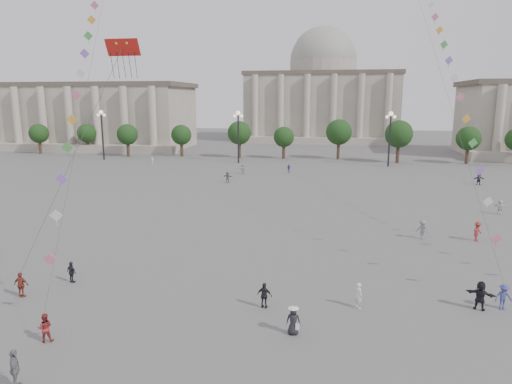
# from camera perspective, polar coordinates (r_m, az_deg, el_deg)

# --- Properties ---
(ground) EXTENTS (360.00, 360.00, 0.00)m
(ground) POSITION_cam_1_polar(r_m,az_deg,el_deg) (25.75, -1.80, -18.70)
(ground) COLOR #555350
(ground) RESTS_ON ground
(hall_west) EXTENTS (84.00, 26.22, 17.20)m
(hall_west) POSITION_cam_1_polar(r_m,az_deg,el_deg) (140.46, -25.00, 8.63)
(hall_west) COLOR gray
(hall_west) RESTS_ON ground
(hall_central) EXTENTS (48.30, 34.30, 35.50)m
(hall_central) POSITION_cam_1_polar(r_m,az_deg,el_deg) (151.07, 8.26, 11.91)
(hall_central) COLOR gray
(hall_central) RESTS_ON ground
(tree_row) EXTENTS (137.12, 5.12, 8.00)m
(tree_row) POSITION_cam_1_polar(r_m,az_deg,el_deg) (100.17, 7.23, 7.12)
(tree_row) COLOR #34261A
(tree_row) RESTS_ON ground
(lamp_post_far_west) EXTENTS (2.00, 0.90, 10.65)m
(lamp_post_far_west) POSITION_cam_1_polar(r_m,az_deg,el_deg) (104.45, -18.71, 7.86)
(lamp_post_far_west) COLOR #262628
(lamp_post_far_west) RESTS_ON ground
(lamp_post_mid_west) EXTENTS (2.00, 0.90, 10.65)m
(lamp_post_mid_west) POSITION_cam_1_polar(r_m,az_deg,el_deg) (94.00, -2.23, 8.11)
(lamp_post_mid_west) COLOR #262628
(lamp_post_mid_west) RESTS_ON ground
(lamp_post_mid_east) EXTENTS (2.00, 0.90, 10.65)m
(lamp_post_mid_east) POSITION_cam_1_polar(r_m,az_deg,el_deg) (92.54, 16.42, 7.60)
(lamp_post_mid_east) COLOR #262628
(lamp_post_mid_east) RESTS_ON ground
(person_crowd_0) EXTENTS (1.00, 0.73, 1.58)m
(person_crowd_0) POSITION_cam_1_polar(r_m,az_deg,el_deg) (81.71, 4.12, 2.94)
(person_crowd_0) COLOR navy
(person_crowd_0) RESTS_ON ground
(person_crowd_3) EXTENTS (1.82, 1.17, 1.87)m
(person_crowd_3) POSITION_cam_1_polar(r_m,az_deg,el_deg) (32.37, 26.24, -11.53)
(person_crowd_3) COLOR black
(person_crowd_3) RESTS_ON ground
(person_crowd_4) EXTENTS (1.33, 1.68, 1.78)m
(person_crowd_4) POSITION_cam_1_polar(r_m,az_deg,el_deg) (80.59, -1.69, 2.92)
(person_crowd_4) COLOR #AFAFAB
(person_crowd_4) RESTS_ON ground
(person_crowd_6) EXTENTS (1.38, 1.11, 1.86)m
(person_crowd_6) POSITION_cam_1_polar(r_m,az_deg,el_deg) (45.73, 20.08, -4.44)
(person_crowd_6) COLOR slate
(person_crowd_6) RESTS_ON ground
(person_crowd_7) EXTENTS (1.51, 1.37, 1.68)m
(person_crowd_7) POSITION_cam_1_polar(r_m,az_deg,el_deg) (59.23, 28.20, -1.67)
(person_crowd_7) COLOR silver
(person_crowd_7) RESTS_ON ground
(person_crowd_8) EXTENTS (1.33, 1.35, 1.87)m
(person_crowd_8) POSITION_cam_1_polar(r_m,az_deg,el_deg) (47.12, 25.95, -4.45)
(person_crowd_8) COLOR maroon
(person_crowd_8) RESTS_ON ground
(person_crowd_9) EXTENTS (1.69, 0.68, 1.78)m
(person_crowd_9) POSITION_cam_1_polar(r_m,az_deg,el_deg) (78.05, 26.09, 1.46)
(person_crowd_9) COLOR #222228
(person_crowd_9) RESTS_ON ground
(person_crowd_10) EXTENTS (0.45, 0.62, 1.56)m
(person_crowd_10) POSITION_cam_1_polar(r_m,az_deg,el_deg) (94.97, -12.81, 3.88)
(person_crowd_10) COLOR silver
(person_crowd_10) RESTS_ON ground
(person_crowd_12) EXTENTS (1.71, 0.90, 1.76)m
(person_crowd_12) POSITION_cam_1_polar(r_m,az_deg,el_deg) (72.30, -3.55, 1.90)
(person_crowd_12) COLOR slate
(person_crowd_12) RESTS_ON ground
(person_crowd_13) EXTENTS (0.66, 0.73, 1.67)m
(person_crowd_13) POSITION_cam_1_polar(r_m,az_deg,el_deg) (30.15, 12.71, -12.49)
(person_crowd_13) COLOR silver
(person_crowd_13) RESTS_ON ground
(tourist_0) EXTENTS (1.03, 0.47, 1.73)m
(tourist_0) POSITION_cam_1_polar(r_m,az_deg,el_deg) (34.61, -27.29, -10.27)
(tourist_0) COLOR maroon
(tourist_0) RESTS_ON ground
(tourist_1) EXTENTS (1.00, 0.71, 1.58)m
(tourist_1) POSITION_cam_1_polar(r_m,az_deg,el_deg) (35.73, -22.06, -9.27)
(tourist_1) COLOR #222228
(tourist_1) RESTS_ON ground
(tourist_3) EXTENTS (1.04, 1.17, 1.91)m
(tourist_3) POSITION_cam_1_polar(r_m,az_deg,el_deg) (24.74, -27.91, -18.97)
(tourist_3) COLOR slate
(tourist_3) RESTS_ON ground
(tourist_4) EXTENTS (1.03, 0.55, 1.67)m
(tourist_4) POSITION_cam_1_polar(r_m,az_deg,el_deg) (29.44, 1.06, -12.80)
(tourist_4) COLOR black
(tourist_4) RESTS_ON ground
(kite_flyer_0) EXTENTS (0.97, 0.88, 1.62)m
(kite_flyer_0) POSITION_cam_1_polar(r_m,az_deg,el_deg) (28.21, -24.88, -15.13)
(kite_flyer_0) COLOR maroon
(kite_flyer_0) RESTS_ON ground
(kite_flyer_1) EXTENTS (1.16, 0.78, 1.67)m
(kite_flyer_1) POSITION_cam_1_polar(r_m,az_deg,el_deg) (33.10, 28.54, -11.44)
(kite_flyer_1) COLOR #3A4283
(kite_flyer_1) RESTS_ON ground
(hat_person) EXTENTS (0.82, 0.60, 1.69)m
(hat_person) POSITION_cam_1_polar(r_m,az_deg,el_deg) (26.52, 4.70, -15.64)
(hat_person) COLOR black
(hat_person) RESTS_ON ground
(dragon_kite) EXTENTS (4.55, 1.63, 16.32)m
(dragon_kite) POSITION_cam_1_polar(r_m,az_deg,el_deg) (31.18, -16.36, 15.49)
(dragon_kite) COLOR red
(dragon_kite) RESTS_ON ground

